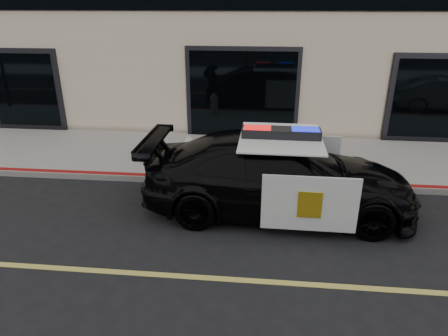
# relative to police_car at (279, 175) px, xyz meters

# --- Properties ---
(ground) EXTENTS (120.00, 120.00, 0.00)m
(ground) POSITION_rel_police_car_xyz_m (-0.02, -2.39, -0.81)
(ground) COLOR black
(ground) RESTS_ON ground
(sidewalk_n) EXTENTS (60.00, 3.50, 0.15)m
(sidewalk_n) POSITION_rel_police_car_xyz_m (-0.02, 2.86, -0.74)
(sidewalk_n) COLOR gray
(sidewalk_n) RESTS_ON ground
(police_car) EXTENTS (2.60, 5.58, 1.81)m
(police_car) POSITION_rel_police_car_xyz_m (0.00, 0.00, 0.00)
(police_car) COLOR black
(police_car) RESTS_ON ground
(fire_hydrant) EXTENTS (0.36, 0.49, 0.79)m
(fire_hydrant) POSITION_rel_police_car_xyz_m (-2.22, 1.90, -0.29)
(fire_hydrant) COLOR white
(fire_hydrant) RESTS_ON sidewalk_n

